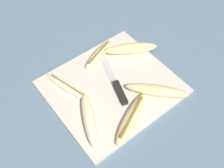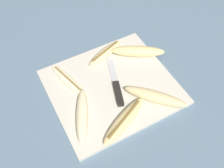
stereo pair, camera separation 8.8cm
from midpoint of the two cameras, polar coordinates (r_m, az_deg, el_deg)
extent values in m
plane|color=slate|center=(0.90, 2.80, -1.02)|extent=(4.00, 4.00, 0.00)
cube|color=beige|center=(0.90, 2.81, -0.80)|extent=(0.41, 0.37, 0.01)
cube|color=black|center=(0.86, 4.30, -2.32)|extent=(0.05, 0.09, 0.02)
cube|color=#B7BABF|center=(0.94, 2.61, 3.51)|extent=(0.07, 0.15, 0.00)
ellipsoid|color=beige|center=(0.81, -3.43, -6.97)|extent=(0.12, 0.19, 0.03)
ellipsoid|color=#DBC684|center=(0.81, 5.77, -8.15)|extent=(0.20, 0.12, 0.02)
cube|color=brown|center=(0.80, 5.84, -7.74)|extent=(0.15, 0.07, 0.00)
ellipsoid|color=#EDD689|center=(0.98, 8.21, 6.90)|extent=(0.19, 0.14, 0.04)
ellipsoid|color=beige|center=(0.90, -6.75, 0.64)|extent=(0.08, 0.18, 0.02)
cube|color=olive|center=(0.89, -6.81, 1.02)|extent=(0.05, 0.14, 0.00)
ellipsoid|color=beige|center=(0.86, 12.32, -2.91)|extent=(0.17, 0.18, 0.03)
ellipsoid|color=beige|center=(0.97, 1.16, 6.63)|extent=(0.17, 0.09, 0.02)
cube|color=olive|center=(0.96, 1.17, 7.08)|extent=(0.13, 0.05, 0.00)
camera|label=1|loc=(0.04, -87.13, 3.91)|focal=42.00mm
camera|label=2|loc=(0.04, 92.87, -3.91)|focal=42.00mm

